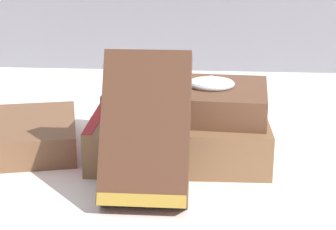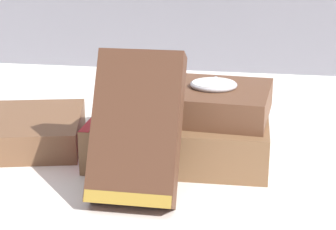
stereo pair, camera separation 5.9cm
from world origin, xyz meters
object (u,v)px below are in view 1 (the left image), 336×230
at_px(book_flat_bottom, 175,137).
at_px(pocket_watch, 211,84).
at_px(book_leaning_front, 146,134).
at_px(book_flat_top, 184,99).
at_px(reading_glasses, 120,118).

bearing_deg(book_flat_bottom, pocket_watch, 22.14).
bearing_deg(book_leaning_front, book_flat_bottom, 79.39).
bearing_deg(pocket_watch, book_flat_top, -179.14).
height_order(book_leaning_front, pocket_watch, book_leaning_front).
distance_m(book_flat_bottom, book_flat_top, 0.05).
xyz_separation_m(book_flat_bottom, book_flat_top, (0.01, 0.02, 0.04)).
height_order(book_flat_bottom, reading_glasses, book_flat_bottom).
distance_m(book_flat_top, pocket_watch, 0.04).
relative_size(book_flat_bottom, book_leaning_front, 1.42).
bearing_deg(reading_glasses, book_leaning_front, -63.18).
height_order(book_flat_top, pocket_watch, pocket_watch).
distance_m(book_leaning_front, reading_glasses, 0.27).
height_order(book_flat_bottom, pocket_watch, pocket_watch).
bearing_deg(book_flat_top, pocket_watch, 5.01).
relative_size(book_flat_bottom, pocket_watch, 3.56).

